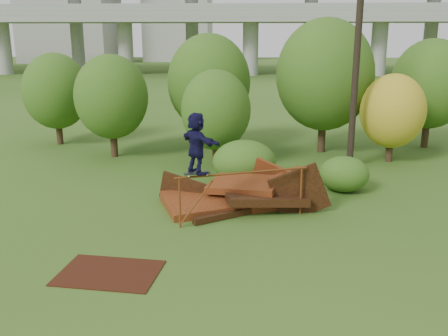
{
  "coord_description": "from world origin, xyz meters",
  "views": [
    {
      "loc": [
        -0.03,
        -12.95,
        5.6
      ],
      "look_at": [
        -0.8,
        2.0,
        1.6
      ],
      "focal_mm": 40.0,
      "sensor_mm": 36.0,
      "label": 1
    }
  ],
  "objects_px": {
    "skater": "(197,143)",
    "flat_plate": "(109,273)",
    "scrap_pile": "(237,196)",
    "utility_pole": "(358,39)"
  },
  "relations": [
    {
      "from": "scrap_pile",
      "to": "flat_plate",
      "type": "relative_size",
      "value": 2.46
    },
    {
      "from": "utility_pole",
      "to": "scrap_pile",
      "type": "bearing_deg",
      "value": -132.02
    },
    {
      "from": "flat_plate",
      "to": "utility_pole",
      "type": "height_order",
      "value": "utility_pole"
    },
    {
      "from": "scrap_pile",
      "to": "skater",
      "type": "xyz_separation_m",
      "value": [
        -1.15,
        -1.85,
        2.21
      ]
    },
    {
      "from": "skater",
      "to": "scrap_pile",
      "type": "bearing_deg",
      "value": -73.2
    },
    {
      "from": "skater",
      "to": "flat_plate",
      "type": "xyz_separation_m",
      "value": [
        -1.83,
        -3.25,
        -2.55
      ]
    },
    {
      "from": "skater",
      "to": "utility_pole",
      "type": "height_order",
      "value": "utility_pole"
    },
    {
      "from": "skater",
      "to": "flat_plate",
      "type": "bearing_deg",
      "value": 109.36
    },
    {
      "from": "scrap_pile",
      "to": "skater",
      "type": "relative_size",
      "value": 3.25
    },
    {
      "from": "flat_plate",
      "to": "utility_pole",
      "type": "xyz_separation_m",
      "value": [
        7.74,
        10.37,
        5.44
      ]
    }
  ]
}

